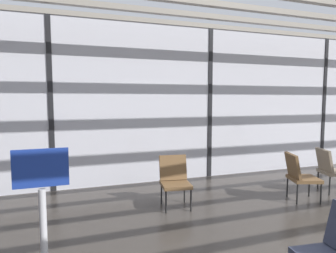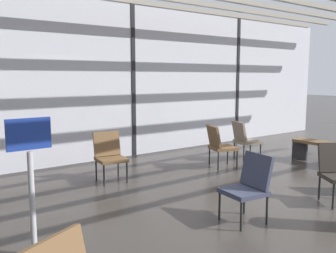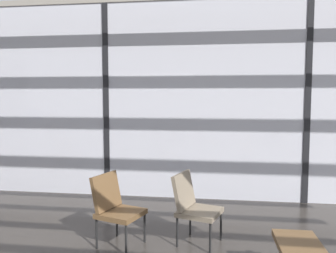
{
  "view_description": "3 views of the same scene",
  "coord_description": "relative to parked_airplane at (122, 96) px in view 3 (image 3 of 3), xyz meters",
  "views": [
    {
      "loc": [
        -3.22,
        -1.07,
        1.85
      ],
      "look_at": [
        -0.09,
        7.93,
        0.96
      ],
      "focal_mm": 31.35,
      "sensor_mm": 36.0,
      "label": 1
    },
    {
      "loc": [
        -4.48,
        -2.21,
        1.85
      ],
      "look_at": [
        -0.96,
        2.52,
        1.05
      ],
      "focal_mm": 39.4,
      "sensor_mm": 36.0,
      "label": 2
    },
    {
      "loc": [
        2.0,
        -0.95,
        1.83
      ],
      "look_at": [
        0.82,
        7.41,
        1.09
      ],
      "focal_mm": 37.22,
      "sensor_mm": 36.0,
      "label": 3
    }
  ],
  "objects": [
    {
      "name": "window_mullion_1",
      "position": [
        1.35,
        -5.85,
        -0.08
      ],
      "size": [
        0.1,
        0.12,
        3.48
      ],
      "primitive_type": "cube",
      "color": "black",
      "rests_on": "ground"
    },
    {
      "name": "glass_curtain_wall",
      "position": [
        1.35,
        -5.85,
        -0.08
      ],
      "size": [
        14.0,
        0.08,
        3.48
      ],
      "primitive_type": "cube",
      "color": "silver",
      "rests_on": "ground"
    },
    {
      "name": "lounge_chair_2",
      "position": [
        2.12,
        -7.96,
        -1.33
      ],
      "size": [
        0.65,
        0.62,
        0.87
      ],
      "rotation": [
        0.0,
        0.0,
        1.25
      ],
      "color": "brown",
      "rests_on": "ground"
    },
    {
      "name": "parked_airplane",
      "position": [
        0.0,
        0.0,
        0.0
      ],
      "size": [
        14.39,
        3.65,
        3.65
      ],
      "color": "silver",
      "rests_on": "ground"
    },
    {
      "name": "window_mullion_2",
      "position": [
        4.85,
        -5.85,
        -0.08
      ],
      "size": [
        0.1,
        0.12,
        3.48
      ],
      "primitive_type": "cube",
      "color": "black",
      "rests_on": "ground"
    },
    {
      "name": "lounge_chair_7",
      "position": [
        3.07,
        -7.77,
        -1.33
      ],
      "size": [
        0.65,
        0.62,
        0.87
      ],
      "rotation": [
        0.0,
        0.0,
        1.26
      ],
      "color": "#7F705B",
      "rests_on": "ground"
    }
  ]
}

